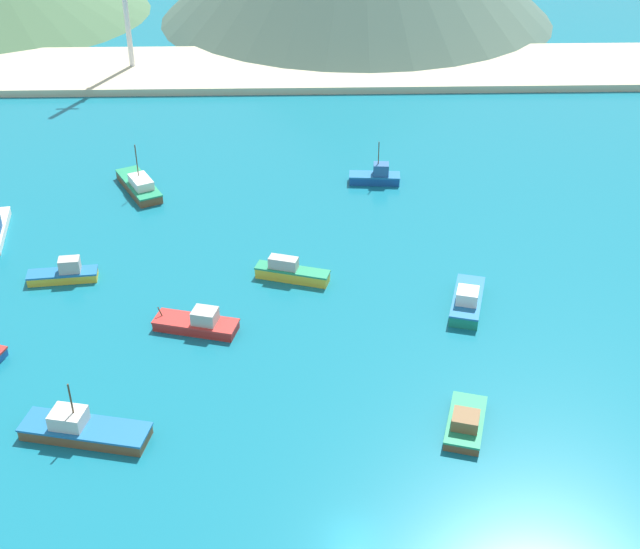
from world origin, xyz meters
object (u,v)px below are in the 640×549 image
at_px(fishing_boat_1, 64,273).
at_px(fishing_boat_5, 467,300).
at_px(fishing_boat_2, 139,185).
at_px(fishing_boat_6, 291,272).
at_px(fishing_boat_14, 198,323).
at_px(fishing_boat_4, 82,429).
at_px(fishing_boat_12, 376,176).
at_px(fishing_boat_15, 466,422).

relative_size(fishing_boat_1, fishing_boat_5, 0.88).
distance_m(fishing_boat_2, fishing_boat_6, 29.40).
distance_m(fishing_boat_1, fishing_boat_5, 43.29).
distance_m(fishing_boat_5, fishing_boat_14, 27.62).
distance_m(fishing_boat_4, fishing_boat_14, 17.24).
relative_size(fishing_boat_12, fishing_boat_15, 0.93).
relative_size(fishing_boat_1, fishing_boat_14, 0.87).
bearing_deg(fishing_boat_6, fishing_boat_12, 64.48).
bearing_deg(fishing_boat_1, fishing_boat_5, -8.61).
bearing_deg(fishing_boat_5, fishing_boat_12, 103.33).
distance_m(fishing_boat_1, fishing_boat_15, 46.58).
distance_m(fishing_boat_12, fishing_boat_14, 38.56).
height_order(fishing_boat_14, fishing_boat_15, fishing_boat_14).
bearing_deg(fishing_boat_4, fishing_boat_2, 92.80).
bearing_deg(fishing_boat_5, fishing_boat_2, 143.75).
bearing_deg(fishing_boat_5, fishing_boat_1, 171.39).
bearing_deg(fishing_boat_2, fishing_boat_14, -71.24).
bearing_deg(fishing_boat_1, fishing_boat_4, -74.00).
bearing_deg(fishing_boat_2, fishing_boat_12, 3.23).
bearing_deg(fishing_boat_5, fishing_boat_15, -100.24).
bearing_deg(fishing_boat_14, fishing_boat_12, 58.00).
height_order(fishing_boat_2, fishing_boat_4, fishing_boat_2).
height_order(fishing_boat_1, fishing_boat_12, fishing_boat_12).
xyz_separation_m(fishing_boat_2, fishing_boat_6, (19.70, -21.82, 0.07)).
bearing_deg(fishing_boat_6, fishing_boat_4, -125.71).
bearing_deg(fishing_boat_4, fishing_boat_12, 59.04).
xyz_separation_m(fishing_boat_4, fishing_boat_6, (17.45, 24.27, 0.12)).
bearing_deg(fishing_boat_1, fishing_boat_12, 32.84).
bearing_deg(fishing_boat_14, fishing_boat_15, -31.95).
relative_size(fishing_boat_4, fishing_boat_14, 1.29).
xyz_separation_m(fishing_boat_5, fishing_boat_14, (-27.45, -3.12, -0.11)).
relative_size(fishing_boat_1, fishing_boat_15, 1.04).
bearing_deg(fishing_boat_5, fishing_boat_14, -173.51).
bearing_deg(fishing_boat_6, fishing_boat_14, -135.14).
height_order(fishing_boat_2, fishing_boat_6, fishing_boat_2).
relative_size(fishing_boat_6, fishing_boat_12, 1.22).
height_order(fishing_boat_6, fishing_boat_12, fishing_boat_12).
bearing_deg(fishing_boat_14, fishing_boat_6, 44.86).
bearing_deg(fishing_boat_14, fishing_boat_1, 147.99).
relative_size(fishing_boat_2, fishing_boat_4, 0.92).
bearing_deg(fishing_boat_14, fishing_boat_4, -118.64).
xyz_separation_m(fishing_boat_6, fishing_boat_14, (-9.19, -9.14, -0.14)).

